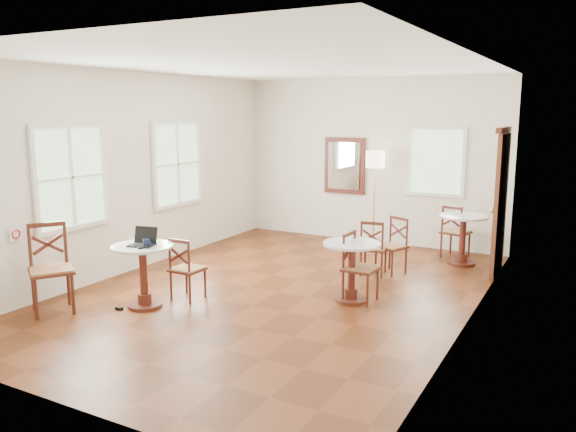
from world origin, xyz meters
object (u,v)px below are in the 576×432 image
object	(u,v)px
mouse	(140,248)
navy_mug	(146,243)
cafe_table_back	(463,234)
chair_back_a	(455,232)
cafe_table_mid	(352,265)
floor_lamp	(375,166)
water_glass	(130,242)
chair_mid_b	(359,267)
chair_back_b	(392,246)
power_adapter	(119,308)
cafe_table_near	(143,269)
laptop	(143,241)
chair_near_b	(51,269)
chair_mid_a	(373,248)
chair_near_a	(186,269)

from	to	relation	value
mouse	navy_mug	distance (m)	0.13
cafe_table_back	chair_back_a	size ratio (longest dim) A/B	0.90
cafe_table_mid	floor_lamp	distance (m)	3.28
water_glass	navy_mug	bearing A→B (deg)	15.10
cafe_table_mid	chair_mid_b	world-z (taller)	chair_mid_b
chair_mid_b	chair_back_a	distance (m)	2.89
chair_back_b	power_adapter	world-z (taller)	chair_back_b
water_glass	cafe_table_back	bearing A→B (deg)	51.89
mouse	cafe_table_near	bearing A→B (deg)	133.12
chair_back_a	laptop	xyz separation A→B (m)	(-2.85, -4.32, 0.41)
chair_near_b	laptop	xyz separation A→B (m)	(0.89, 0.67, 0.31)
chair_mid_a	chair_back_a	bearing A→B (deg)	-126.47
chair_near_b	chair_near_a	bearing A→B (deg)	-11.52
chair_back_a	water_glass	world-z (taller)	water_glass
water_glass	mouse	bearing A→B (deg)	-18.18
cafe_table_back	navy_mug	bearing A→B (deg)	-126.62
mouse	laptop	bearing A→B (deg)	128.07
cafe_table_back	floor_lamp	xyz separation A→B (m)	(-1.68, 0.52, 0.96)
chair_mid_a	navy_mug	xyz separation A→B (m)	(-1.92, -2.75, 0.43)
chair_back_b	laptop	xyz separation A→B (m)	(-2.22, -2.94, 0.43)
cafe_table_back	power_adapter	size ratio (longest dim) A/B	8.92
chair_near_a	chair_near_b	distance (m)	1.63
chair_back_a	navy_mug	bearing A→B (deg)	72.54
chair_mid_b	chair_back_b	bearing A→B (deg)	3.75
chair_back_b	chair_near_a	bearing A→B (deg)	-106.20
cafe_table_back	mouse	xyz separation A→B (m)	(-2.95, -4.11, 0.32)
chair_mid_a	laptop	world-z (taller)	laptop
cafe_table_mid	laptop	size ratio (longest dim) A/B	2.22
chair_back_a	floor_lamp	world-z (taller)	floor_lamp
chair_back_b	laptop	size ratio (longest dim) A/B	2.41
chair_mid_a	chair_mid_b	xyz separation A→B (m)	(0.25, -1.21, 0.03)
cafe_table_near	chair_back_b	size ratio (longest dim) A/B	0.94
chair_back_b	water_glass	xyz separation A→B (m)	(-2.34, -3.04, 0.43)
chair_near_b	mouse	bearing A→B (deg)	-29.59
chair_back_b	chair_mid_a	bearing A→B (deg)	-109.08
chair_near_b	chair_mid_a	size ratio (longest dim) A/B	1.30
water_glass	laptop	bearing A→B (deg)	41.52
chair_near_a	mouse	size ratio (longest dim) A/B	9.84
chair_back_a	laptop	world-z (taller)	laptop
chair_mid_a	chair_near_b	bearing A→B (deg)	40.29
chair_near_b	chair_back_b	size ratio (longest dim) A/B	1.28
cafe_table_mid	chair_mid_b	bearing A→B (deg)	39.68
cafe_table_mid	chair_near_b	bearing A→B (deg)	-145.71
floor_lamp	power_adapter	world-z (taller)	floor_lamp
cafe_table_near	chair_mid_a	xyz separation A→B (m)	(2.02, 2.71, -0.08)
chair_mid_b	floor_lamp	world-z (taller)	floor_lamp
cafe_table_back	chair_mid_b	bearing A→B (deg)	-107.97
mouse	chair_back_a	bearing A→B (deg)	66.04
chair_mid_b	cafe_table_mid	bearing A→B (deg)	132.01
chair_near_b	chair_mid_a	xyz separation A→B (m)	(2.89, 3.37, -0.12)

